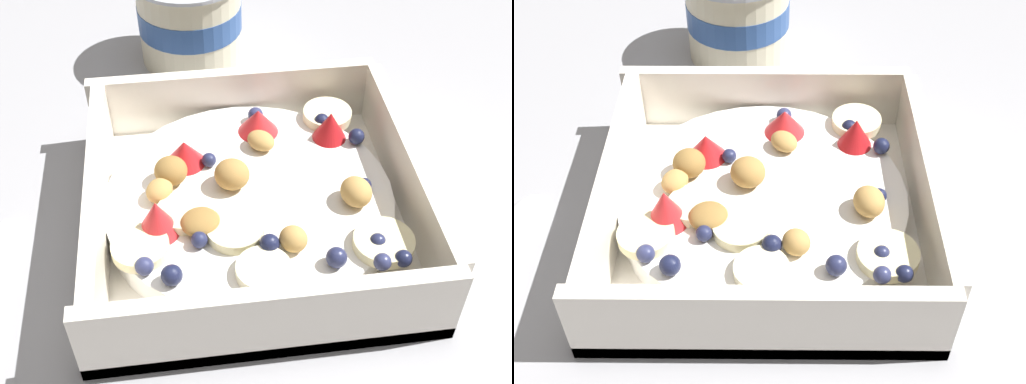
{
  "view_description": "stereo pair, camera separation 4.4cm",
  "coord_description": "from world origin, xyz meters",
  "views": [
    {
      "loc": [
        -0.04,
        -0.33,
        0.34
      ],
      "look_at": [
        0.0,
        -0.02,
        0.03
      ],
      "focal_mm": 47.09,
      "sensor_mm": 36.0,
      "label": 1
    },
    {
      "loc": [
        0.01,
        -0.34,
        0.34
      ],
      "look_at": [
        0.0,
        -0.02,
        0.03
      ],
      "focal_mm": 47.09,
      "sensor_mm": 36.0,
      "label": 2
    }
  ],
  "objects": [
    {
      "name": "yogurt_cup",
      "position": [
        -0.03,
        0.2,
        0.04
      ],
      "size": [
        0.1,
        0.1,
        0.08
      ],
      "color": "beige",
      "rests_on": "ground"
    },
    {
      "name": "ground_plane",
      "position": [
        0.0,
        0.0,
        0.0
      ],
      "size": [
        2.4,
        2.4,
        0.0
      ],
      "primitive_type": "plane",
      "color": "#9E9EA3"
    },
    {
      "name": "fruit_bowl",
      "position": [
        0.0,
        -0.02,
        0.02
      ],
      "size": [
        0.22,
        0.22,
        0.06
      ],
      "color": "white",
      "rests_on": "ground"
    }
  ]
}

